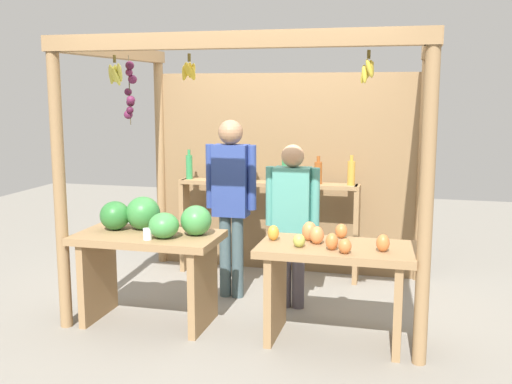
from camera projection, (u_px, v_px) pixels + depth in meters
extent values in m
plane|color=gray|center=(261.00, 300.00, 5.70)|extent=(12.00, 12.00, 0.00)
cylinder|color=#99754C|center=(59.00, 186.00, 4.88)|extent=(0.10, 0.10, 2.35)
cylinder|color=#99754C|center=(426.00, 202.00, 4.19)|extent=(0.10, 0.10, 2.35)
cylinder|color=#99754C|center=(160.00, 159.00, 6.82)|extent=(0.10, 0.10, 2.35)
cylinder|color=#99754C|center=(423.00, 167.00, 6.12)|extent=(0.10, 0.10, 2.35)
cube|color=#99754C|center=(228.00, 40.00, 4.35)|extent=(2.93, 0.12, 0.12)
cube|color=#99754C|center=(114.00, 52.00, 5.67)|extent=(0.12, 2.13, 0.12)
cube|color=#99754C|center=(430.00, 46.00, 4.97)|extent=(0.12, 2.13, 0.12)
cube|color=olive|center=(285.00, 174.00, 6.51)|extent=(2.83, 0.04, 2.11)
cylinder|color=brown|center=(115.00, 59.00, 4.80)|extent=(0.02, 0.02, 0.06)
ellipsoid|color=#D1CC4C|center=(120.00, 72.00, 4.80)|extent=(0.04, 0.07, 0.15)
ellipsoid|color=#D1CC4C|center=(119.00, 74.00, 4.84)|extent=(0.06, 0.05, 0.15)
ellipsoid|color=#D1CC4C|center=(117.00, 73.00, 4.83)|extent=(0.09, 0.04, 0.15)
ellipsoid|color=#D1CC4C|center=(113.00, 73.00, 4.84)|extent=(0.06, 0.07, 0.16)
ellipsoid|color=#D1CC4C|center=(113.00, 75.00, 4.82)|extent=(0.04, 0.08, 0.15)
ellipsoid|color=#D1CC4C|center=(111.00, 74.00, 4.80)|extent=(0.07, 0.07, 0.16)
ellipsoid|color=#D1CC4C|center=(113.00, 73.00, 4.79)|extent=(0.08, 0.04, 0.15)
ellipsoid|color=#D1CC4C|center=(116.00, 77.00, 4.79)|extent=(0.08, 0.07, 0.16)
cylinder|color=brown|center=(189.00, 58.00, 4.61)|extent=(0.02, 0.02, 0.06)
ellipsoid|color=gold|center=(193.00, 74.00, 4.62)|extent=(0.04, 0.07, 0.11)
ellipsoid|color=gold|center=(193.00, 70.00, 4.64)|extent=(0.06, 0.06, 0.12)
ellipsoid|color=gold|center=(192.00, 71.00, 4.66)|extent=(0.08, 0.04, 0.11)
ellipsoid|color=gold|center=(189.00, 69.00, 4.65)|extent=(0.06, 0.05, 0.11)
ellipsoid|color=gold|center=(185.00, 74.00, 4.65)|extent=(0.05, 0.08, 0.12)
ellipsoid|color=gold|center=(184.00, 72.00, 4.62)|extent=(0.04, 0.06, 0.11)
ellipsoid|color=gold|center=(187.00, 69.00, 4.60)|extent=(0.07, 0.05, 0.12)
ellipsoid|color=gold|center=(188.00, 69.00, 4.60)|extent=(0.07, 0.04, 0.11)
ellipsoid|color=gold|center=(191.00, 73.00, 4.61)|extent=(0.06, 0.06, 0.12)
cylinder|color=brown|center=(369.00, 54.00, 4.20)|extent=(0.02, 0.02, 0.06)
ellipsoid|color=gold|center=(371.00, 69.00, 4.20)|extent=(0.04, 0.08, 0.14)
ellipsoid|color=gold|center=(369.00, 70.00, 4.24)|extent=(0.08, 0.05, 0.14)
ellipsoid|color=gold|center=(364.00, 74.00, 4.25)|extent=(0.06, 0.06, 0.14)
ellipsoid|color=gold|center=(364.00, 74.00, 4.21)|extent=(0.05, 0.06, 0.14)
ellipsoid|color=gold|center=(369.00, 68.00, 4.17)|extent=(0.07, 0.05, 0.14)
cylinder|color=#4C422D|center=(130.00, 90.00, 4.90)|extent=(0.01, 0.01, 0.55)
sphere|color=#47142D|center=(130.00, 65.00, 4.84)|extent=(0.07, 0.07, 0.07)
sphere|color=#601E42|center=(129.00, 72.00, 4.86)|extent=(0.06, 0.06, 0.06)
sphere|color=#601E42|center=(132.00, 79.00, 4.88)|extent=(0.07, 0.07, 0.07)
sphere|color=#511938|center=(128.00, 92.00, 4.92)|extent=(0.06, 0.06, 0.06)
sphere|color=#601E42|center=(131.00, 100.00, 4.88)|extent=(0.07, 0.07, 0.07)
sphere|color=#47142D|center=(130.00, 103.00, 4.94)|extent=(0.07, 0.07, 0.07)
sphere|color=#47142D|center=(130.00, 110.00, 4.90)|extent=(0.06, 0.06, 0.06)
sphere|color=#601E42|center=(128.00, 115.00, 4.94)|extent=(0.07, 0.07, 0.07)
cube|color=#99754C|center=(148.00, 237.00, 5.04)|extent=(1.19, 0.64, 0.06)
cube|color=#99754C|center=(98.00, 278.00, 5.22)|extent=(0.06, 0.58, 0.70)
cube|color=#99754C|center=(203.00, 286.00, 4.99)|extent=(0.06, 0.58, 0.70)
ellipsoid|color=#429347|center=(196.00, 220.00, 4.97)|extent=(0.32, 0.32, 0.25)
ellipsoid|color=#429347|center=(164.00, 226.00, 4.87)|extent=(0.31, 0.31, 0.21)
ellipsoid|color=#2D7533|center=(115.00, 216.00, 5.17)|extent=(0.28, 0.28, 0.24)
ellipsoid|color=#38843D|center=(143.00, 213.00, 5.18)|extent=(0.34, 0.34, 0.28)
cylinder|color=white|center=(148.00, 234.00, 4.84)|extent=(0.07, 0.07, 0.09)
cube|color=#99754C|center=(337.00, 249.00, 4.66)|extent=(1.19, 0.64, 0.06)
cube|color=#99754C|center=(275.00, 292.00, 4.84)|extent=(0.06, 0.58, 0.70)
cube|color=#99754C|center=(399.00, 303.00, 4.60)|extent=(0.06, 0.58, 0.70)
ellipsoid|color=#A8B24C|center=(299.00, 241.00, 4.60)|extent=(0.13, 0.13, 0.10)
ellipsoid|color=#CC7038|center=(345.00, 246.00, 4.42)|extent=(0.13, 0.13, 0.11)
ellipsoid|color=gold|center=(273.00, 233.00, 4.81)|extent=(0.13, 0.13, 0.12)
ellipsoid|color=#CC7038|center=(383.00, 243.00, 4.47)|extent=(0.14, 0.14, 0.13)
ellipsoid|color=#CC7038|center=(332.00, 242.00, 4.52)|extent=(0.12, 0.12, 0.13)
ellipsoid|color=#E07F47|center=(309.00, 231.00, 4.80)|extent=(0.14, 0.14, 0.15)
ellipsoid|color=#E07F47|center=(317.00, 235.00, 4.70)|extent=(0.13, 0.13, 0.14)
ellipsoid|color=#CC7038|center=(341.00, 231.00, 4.88)|extent=(0.13, 0.13, 0.12)
cube|color=#99754C|center=(185.00, 225.00, 6.60)|extent=(0.05, 0.20, 1.00)
cube|color=#99754C|center=(356.00, 234.00, 6.15)|extent=(0.05, 0.20, 1.00)
cube|color=#99754C|center=(268.00, 184.00, 6.29)|extent=(1.84, 0.22, 0.04)
cylinder|color=#338C4C|center=(189.00, 167.00, 6.48)|extent=(0.07, 0.07, 0.25)
cylinder|color=#338C4C|center=(189.00, 152.00, 6.45)|extent=(0.03, 0.03, 0.06)
cylinder|color=#D8B266|center=(220.00, 170.00, 6.40)|extent=(0.07, 0.07, 0.22)
cylinder|color=#D8B266|center=(220.00, 156.00, 6.37)|extent=(0.03, 0.03, 0.06)
cylinder|color=#338C4C|center=(252.00, 168.00, 6.31)|extent=(0.08, 0.08, 0.27)
cylinder|color=#338C4C|center=(252.00, 152.00, 6.28)|extent=(0.03, 0.03, 0.06)
cylinder|color=#338C4C|center=(285.00, 170.00, 6.22)|extent=(0.06, 0.06, 0.26)
cylinder|color=#338C4C|center=(285.00, 155.00, 6.20)|extent=(0.03, 0.03, 0.06)
cylinder|color=#994C1E|center=(318.00, 173.00, 6.14)|extent=(0.08, 0.08, 0.22)
cylinder|color=#994C1E|center=(318.00, 159.00, 6.12)|extent=(0.03, 0.03, 0.06)
cylinder|color=gold|center=(351.00, 173.00, 6.06)|extent=(0.08, 0.08, 0.24)
cylinder|color=gold|center=(352.00, 158.00, 6.03)|extent=(0.03, 0.03, 0.06)
cylinder|color=#41565B|center=(225.00, 256.00, 5.76)|extent=(0.11, 0.11, 0.78)
cylinder|color=#41565B|center=(238.00, 257.00, 5.73)|extent=(0.11, 0.11, 0.78)
cube|color=#2D428C|center=(231.00, 180.00, 5.62)|extent=(0.32, 0.19, 0.66)
cylinder|color=#2D428C|center=(210.00, 176.00, 5.67)|extent=(0.08, 0.08, 0.59)
cylinder|color=#2D428C|center=(252.00, 178.00, 5.57)|extent=(0.08, 0.08, 0.59)
sphere|color=#997051|center=(231.00, 132.00, 5.55)|extent=(0.23, 0.23, 0.23)
cylinder|color=#4C454E|center=(285.00, 270.00, 5.48)|extent=(0.11, 0.11, 0.69)
cylinder|color=#4C454E|center=(298.00, 271.00, 5.45)|extent=(0.11, 0.11, 0.69)
cube|color=teal|center=(292.00, 200.00, 5.36)|extent=(0.32, 0.19, 0.58)
cylinder|color=teal|center=(270.00, 196.00, 5.40)|extent=(0.08, 0.08, 0.52)
cylinder|color=teal|center=(315.00, 198.00, 5.30)|extent=(0.08, 0.08, 0.52)
sphere|color=tan|center=(293.00, 156.00, 5.29)|extent=(0.20, 0.20, 0.20)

